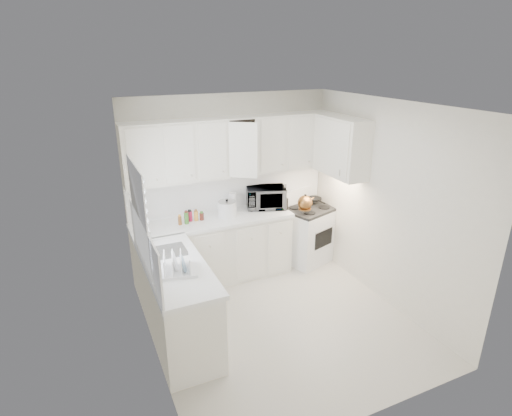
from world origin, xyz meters
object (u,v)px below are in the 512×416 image
tea_kettle (305,202)px  rice_cooker (227,208)px  utensil_crock (284,197)px  dish_rack (176,262)px  microwave (266,195)px  stove (308,227)px

tea_kettle → rice_cooker: (-1.14, 0.20, 0.01)m
utensil_crock → dish_rack: size_ratio=0.91×
tea_kettle → microwave: bearing=152.5°
rice_cooker → dish_rack: bearing=-138.0°
stove → utensil_crock: 0.75m
stove → dish_rack: dish_rack is taller
stove → microwave: microwave is taller
dish_rack → utensil_crock: bearing=45.2°
tea_kettle → utensil_crock: 0.32m
tea_kettle → rice_cooker: bearing=173.6°
rice_cooker → dish_rack: size_ratio=0.59×
utensil_crock → dish_rack: 2.23m
microwave → rice_cooker: microwave is taller
rice_cooker → tea_kettle: bearing=-18.5°
tea_kettle → dish_rack: tea_kettle is taller
stove → rice_cooker: rice_cooker is taller
tea_kettle → dish_rack: size_ratio=0.63×
rice_cooker → utensil_crock: bearing=-14.0°
utensil_crock → dish_rack: utensil_crock is taller
stove → tea_kettle: tea_kettle is taller
rice_cooker → stove: bearing=-10.2°
stove → tea_kettle: (-0.18, -0.16, 0.50)m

